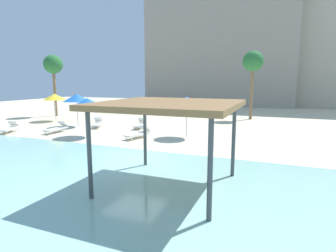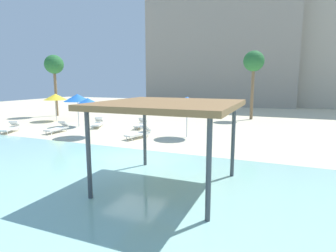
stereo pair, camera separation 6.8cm
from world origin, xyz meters
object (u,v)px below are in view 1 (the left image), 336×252
(lounge_chair_0, at_px, (58,128))
(lounge_chair_5, at_px, (139,133))
(beach_umbrella_blue_6, at_px, (77,98))
(beach_umbrella_blue_5, at_px, (87,102))
(beach_umbrella_blue_7, at_px, (187,101))
(shade_pavilion, at_px, (169,107))
(lounge_chair_2, at_px, (10,128))
(palm_tree_0, at_px, (53,66))
(beach_umbrella_yellow_4, at_px, (55,97))
(lounge_chair_3, at_px, (97,123))
(palm_tree_1, at_px, (253,63))
(lounge_chair_4, at_px, (141,124))

(lounge_chair_0, bearing_deg, lounge_chair_5, 93.82)
(beach_umbrella_blue_6, height_order, lounge_chair_0, beach_umbrella_blue_6)
(beach_umbrella_blue_5, relative_size, lounge_chair_5, 1.27)
(beach_umbrella_blue_6, relative_size, beach_umbrella_blue_7, 0.99)
(shade_pavilion, xyz_separation_m, beach_umbrella_blue_6, (-11.58, 9.20, -0.46))
(lounge_chair_2, relative_size, palm_tree_0, 0.32)
(shade_pavilion, relative_size, lounge_chair_5, 2.21)
(lounge_chair_2, bearing_deg, beach_umbrella_yellow_4, 169.00)
(beach_umbrella_yellow_4, relative_size, lounge_chair_3, 1.26)
(beach_umbrella_blue_6, distance_m, beach_umbrella_blue_7, 9.47)
(beach_umbrella_blue_6, bearing_deg, beach_umbrella_blue_7, -5.16)
(lounge_chair_2, xyz_separation_m, palm_tree_1, (15.11, 13.49, 4.93))
(lounge_chair_4, relative_size, palm_tree_0, 0.32)
(beach_umbrella_blue_5, bearing_deg, beach_umbrella_blue_7, 19.93)
(lounge_chair_3, bearing_deg, lounge_chair_0, -49.73)
(lounge_chair_5, height_order, palm_tree_1, palm_tree_1)
(lounge_chair_5, relative_size, palm_tree_1, 0.31)
(lounge_chair_2, bearing_deg, lounge_chair_5, 76.64)
(beach_umbrella_blue_7, height_order, lounge_chair_3, beach_umbrella_blue_7)
(beach_umbrella_blue_5, height_order, lounge_chair_2, beach_umbrella_blue_5)
(beach_umbrella_blue_5, relative_size, beach_umbrella_blue_6, 0.97)
(shade_pavilion, bearing_deg, beach_umbrella_blue_7, 104.43)
(beach_umbrella_yellow_4, relative_size, lounge_chair_4, 1.25)
(lounge_chair_3, distance_m, palm_tree_0, 10.63)
(lounge_chair_0, xyz_separation_m, lounge_chair_2, (-3.15, -1.26, 0.00))
(shade_pavilion, distance_m, lounge_chair_5, 8.83)
(beach_umbrella_blue_6, distance_m, lounge_chair_3, 2.60)
(beach_umbrella_blue_6, xyz_separation_m, beach_umbrella_blue_7, (9.44, -0.85, 0.05))
(palm_tree_0, distance_m, palm_tree_1, 19.73)
(lounge_chair_3, height_order, palm_tree_1, palm_tree_1)
(lounge_chair_5, bearing_deg, beach_umbrella_blue_7, 132.77)
(beach_umbrella_blue_6, height_order, lounge_chair_5, beach_umbrella_blue_6)
(lounge_chair_2, height_order, palm_tree_1, palm_tree_1)
(lounge_chair_0, relative_size, lounge_chair_3, 0.97)
(beach_umbrella_blue_6, bearing_deg, beach_umbrella_yellow_4, 156.38)
(lounge_chair_2, height_order, lounge_chair_4, same)
(beach_umbrella_yellow_4, bearing_deg, shade_pavilion, -35.09)
(beach_umbrella_blue_5, distance_m, lounge_chair_4, 4.89)
(palm_tree_0, bearing_deg, shade_pavilion, -37.07)
(beach_umbrella_blue_6, bearing_deg, lounge_chair_0, -80.69)
(beach_umbrella_yellow_4, bearing_deg, palm_tree_0, 133.43)
(beach_umbrella_yellow_4, distance_m, lounge_chair_3, 6.15)
(lounge_chair_5, bearing_deg, lounge_chair_3, -100.44)
(beach_umbrella_blue_7, distance_m, palm_tree_1, 11.21)
(beach_umbrella_yellow_4, relative_size, palm_tree_1, 0.39)
(beach_umbrella_blue_5, distance_m, lounge_chair_0, 3.55)
(beach_umbrella_blue_7, distance_m, lounge_chair_0, 9.40)
(lounge_chair_3, height_order, lounge_chair_4, same)
(beach_umbrella_yellow_4, relative_size, lounge_chair_5, 1.24)
(beach_umbrella_blue_5, xyz_separation_m, lounge_chair_3, (-1.73, 3.27, -1.90))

